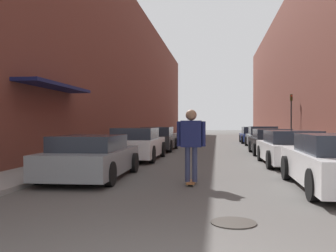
{
  "coord_description": "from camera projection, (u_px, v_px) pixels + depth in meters",
  "views": [
    {
      "loc": [
        0.33,
        -3.07,
        1.53
      ],
      "look_at": [
        -1.5,
        10.81,
        1.44
      ],
      "focal_mm": 40.0,
      "sensor_mm": 36.0,
      "label": 1
    }
  ],
  "objects": [
    {
      "name": "traffic_light",
      "position": [
        291.0,
        113.0,
        26.28
      ],
      "size": [
        0.16,
        0.22,
        3.47
      ],
      "color": "#2D2D2D",
      "rests_on": "curb_strip_right"
    },
    {
      "name": "skateboarder",
      "position": [
        191.0,
        138.0,
        9.36
      ],
      "size": [
        0.72,
        0.78,
        1.88
      ],
      "color": "brown",
      "rests_on": "ground"
    },
    {
      "name": "parked_car_right_2",
      "position": [
        271.0,
        142.0,
        18.68
      ],
      "size": [
        2.02,
        3.97,
        1.26
      ],
      "color": "black",
      "rests_on": "ground"
    },
    {
      "name": "curb_strip_right",
      "position": [
        275.0,
        141.0,
        30.85
      ],
      "size": [
        1.8,
        57.34,
        0.12
      ],
      "color": "gray",
      "rests_on": "ground"
    },
    {
      "name": "parked_car_left_0",
      "position": [
        91.0,
        157.0,
        10.47
      ],
      "size": [
        2.0,
        4.32,
        1.2
      ],
      "color": "gray",
      "rests_on": "ground"
    },
    {
      "name": "ground",
      "position": [
        212.0,
        146.0,
        25.83
      ],
      "size": [
        126.14,
        126.14,
        0.0
      ],
      "primitive_type": "plane",
      "color": "#4C4947"
    },
    {
      "name": "parked_car_left_2",
      "position": [
        158.0,
        139.0,
        21.4
      ],
      "size": [
        1.94,
        4.63,
        1.34
      ],
      "color": "#232326",
      "rests_on": "ground"
    },
    {
      "name": "building_row_right",
      "position": [
        312.0,
        68.0,
        30.43
      ],
      "size": [
        4.9,
        57.34,
        12.08
      ],
      "color": "brown",
      "rests_on": "ground"
    },
    {
      "name": "building_row_left",
      "position": [
        121.0,
        77.0,
        32.52
      ],
      "size": [
        4.9,
        57.34,
        11.26
      ],
      "color": "brown",
      "rests_on": "ground"
    },
    {
      "name": "parked_car_right_4",
      "position": [
        252.0,
        135.0,
        29.45
      ],
      "size": [
        1.88,
        3.99,
        1.28
      ],
      "color": "navy",
      "rests_on": "ground"
    },
    {
      "name": "parked_car_left_1",
      "position": [
        137.0,
        144.0,
        15.87
      ],
      "size": [
        1.99,
        4.64,
        1.35
      ],
      "color": "silver",
      "rests_on": "ground"
    },
    {
      "name": "parked_car_right_1",
      "position": [
        291.0,
        148.0,
        13.76
      ],
      "size": [
        2.07,
        4.55,
        1.28
      ],
      "color": "silver",
      "rests_on": "ground"
    },
    {
      "name": "manhole_cover",
      "position": [
        234.0,
        223.0,
        5.73
      ],
      "size": [
        0.7,
        0.7,
        0.02
      ],
      "color": "#332D28",
      "rests_on": "ground"
    },
    {
      "name": "curb_strip_left",
      "position": [
        154.0,
        141.0,
        32.18
      ],
      "size": [
        1.8,
        57.34,
        0.12
      ],
      "color": "gray",
      "rests_on": "ground"
    },
    {
      "name": "parked_car_right_3",
      "position": [
        262.0,
        137.0,
        24.27
      ],
      "size": [
        1.98,
        4.72,
        1.35
      ],
      "color": "gray",
      "rests_on": "ground"
    }
  ]
}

